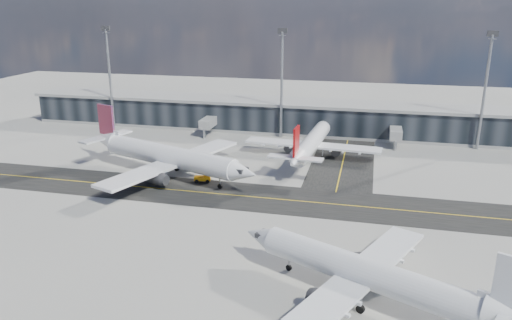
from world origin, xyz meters
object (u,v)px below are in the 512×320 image
object	(u,v)px
baggage_tug	(204,177)
airliner_redtail	(311,143)
airliner_near	(370,275)
service_van	(298,153)
airliner_af	(167,156)

from	to	relation	value
baggage_tug	airliner_redtail	bearing A→B (deg)	127.86
airliner_near	airliner_redtail	bearing A→B (deg)	38.98
baggage_tug	service_van	xyz separation A→B (m)	(16.01, 22.21, -0.34)
airliner_af	airliner_near	size ratio (longest dim) A/B	1.20
airliner_near	baggage_tug	size ratio (longest dim) A/B	10.21
airliner_redtail	baggage_tug	size ratio (longest dim) A/B	10.78
airliner_af	baggage_tug	world-z (taller)	airliner_af
airliner_af	airliner_near	distance (m)	56.97
airliner_redtail	airliner_near	distance (m)	58.74
airliner_redtail	airliner_near	size ratio (longest dim) A/B	1.06
airliner_af	airliner_redtail	xyz separation A→B (m)	(28.12, 19.12, -0.64)
airliner_af	airliner_near	bearing A→B (deg)	68.67
airliner_redtail	airliner_near	xyz separation A→B (m)	(14.48, -56.93, -0.02)
airliner_near	service_van	size ratio (longest dim) A/B	7.15
service_van	baggage_tug	bearing A→B (deg)	-138.64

